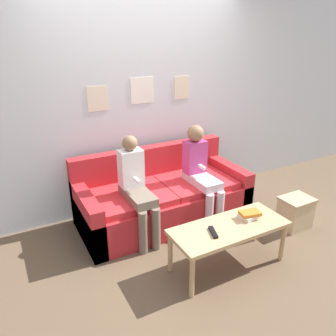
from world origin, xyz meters
The scene contains 9 objects.
ground_plane centered at (0.00, 0.00, 0.00)m, with size 10.00×10.00×0.00m, color brown.
wall_back centered at (0.00, 1.06, 1.30)m, with size 8.00×0.06×2.60m.
couch centered at (0.00, 0.55, 0.27)m, with size 1.91×0.85×0.79m.
coffee_table centered at (0.14, -0.50, 0.38)m, with size 1.09×0.45×0.43m.
person_left centered at (-0.40, 0.35, 0.60)m, with size 0.24×0.58×1.09m.
person_right centered at (0.38, 0.35, 0.62)m, with size 0.24×0.58×1.10m.
tv_remote centered at (-0.06, -0.52, 0.44)m, with size 0.09×0.17×0.02m.
book_stack centered at (0.39, -0.47, 0.46)m, with size 0.21×0.17×0.07m.
storage_box centered at (1.22, -0.32, 0.18)m, with size 0.35×0.28×0.35m.
Camera 1 is at (-1.54, -2.45, 2.02)m, focal length 35.00 mm.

